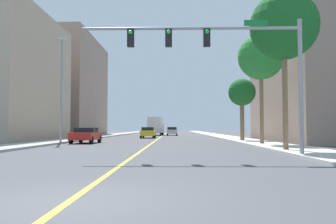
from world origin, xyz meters
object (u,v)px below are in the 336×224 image
palm_near (284,26)px  car_red (86,135)px  palm_mid (261,57)px  traffic_signal_mast (225,52)px  car_silver (172,131)px  car_yellow (148,132)px  palm_far (242,93)px  street_lamp (61,84)px  delivery_truck (156,126)px

palm_near → car_red: bearing=142.2°
palm_mid → car_red: palm_mid is taller
traffic_signal_mast → palm_mid: size_ratio=1.23×
car_silver → car_yellow: bearing=-101.7°
palm_far → car_yellow: size_ratio=1.34×
palm_near → street_lamp: bearing=146.5°
street_lamp → palm_far: street_lamp is taller
delivery_truck → car_yellow: bearing=-88.1°
palm_far → car_silver: (-6.99, 26.44, -3.95)m
palm_mid → car_yellow: (-10.10, 18.86, -6.01)m
palm_far → car_silver: palm_far is taller
palm_near → car_yellow: 28.53m
palm_far → car_silver: size_ratio=1.35×
palm_mid → car_silver: size_ratio=1.91×
traffic_signal_mast → car_silver: (-2.73, 44.16, -4.12)m
palm_mid → car_red: (-14.36, 3.42, -6.06)m
traffic_signal_mast → palm_far: 18.23m
street_lamp → palm_near: (15.98, -10.57, 1.89)m
palm_mid → car_yellow: size_ratio=1.88×
palm_near → car_yellow: size_ratio=1.97×
palm_far → car_red: 15.34m
traffic_signal_mast → palm_mid: bearing=67.5°
car_silver → car_red: (-7.31, -30.29, -0.06)m
car_silver → palm_mid: bearing=-78.3°
palm_far → car_silver: bearing=104.8°
palm_near → car_yellow: (-9.56, 26.14, -6.27)m
palm_far → palm_near: bearing=-91.9°
palm_mid → delivery_truck: palm_mid is taller
street_lamp → car_silver: bearing=72.7°
car_yellow → car_red: 16.01m
palm_near → delivery_truck: bearing=102.4°
street_lamp → palm_near: bearing=-33.5°
traffic_signal_mast → car_red: (-10.04, 13.86, -4.18)m
palm_mid → palm_far: size_ratio=1.41×
street_lamp → palm_near: size_ratio=1.03×
street_lamp → delivery_truck: street_lamp is taller
car_yellow → car_red: (-4.26, -15.44, -0.04)m
car_silver → street_lamp: bearing=-107.3°
street_lamp → palm_mid: 16.92m
delivery_truck → palm_near: bearing=-75.3°
car_silver → car_red: size_ratio=1.13×
palm_mid → palm_far: palm_mid is taller
palm_near → palm_far: palm_near is taller
traffic_signal_mast → palm_far: (4.26, 17.72, -0.17)m
palm_mid → delivery_truck: 37.37m
palm_mid → car_silver: (-7.05, 33.72, -6.00)m
traffic_signal_mast → car_yellow: traffic_signal_mast is taller
traffic_signal_mast → palm_mid: palm_mid is taller
car_silver → car_yellow: size_ratio=0.99×
traffic_signal_mast → car_red: 17.62m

